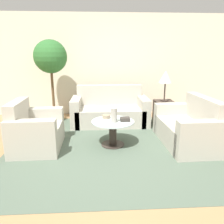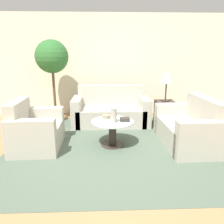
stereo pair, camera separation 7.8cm
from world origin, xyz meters
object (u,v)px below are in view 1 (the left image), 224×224
object	(u,v)px
table_lamp	(166,78)
book_stack	(125,119)
sofa_main	(110,111)
coffee_table	(113,130)
armchair	(34,132)
potted_plant	(51,63)
bowl	(106,117)
loveseat	(190,129)
vase	(114,115)

from	to	relation	value
table_lamp	book_stack	size ratio (longest dim) A/B	4.17
sofa_main	coffee_table	xyz separation A→B (m)	(-0.01, -1.30, 0.01)
armchair	potted_plant	distance (m)	1.95
table_lamp	bowl	bearing A→B (deg)	-142.82
loveseat	book_stack	distance (m)	1.19
armchair	book_stack	size ratio (longest dim) A/B	6.07
loveseat	table_lamp	xyz separation A→B (m)	(-0.12, 1.25, 0.79)
book_stack	loveseat	bearing A→B (deg)	-1.15
armchair	loveseat	size ratio (longest dim) A/B	0.71
sofa_main	coffee_table	size ratio (longest dim) A/B	2.31
armchair	book_stack	xyz separation A→B (m)	(1.58, 0.04, 0.20)
coffee_table	loveseat	bearing A→B (deg)	-0.74
loveseat	bowl	bearing A→B (deg)	-99.40
armchair	table_lamp	xyz separation A→B (m)	(2.64, 1.28, 0.79)
loveseat	book_stack	world-z (taller)	loveseat
loveseat	book_stack	size ratio (longest dim) A/B	8.55
sofa_main	loveseat	world-z (taller)	sofa_main
sofa_main	table_lamp	distance (m)	1.49
sofa_main	book_stack	size ratio (longest dim) A/B	10.49
coffee_table	table_lamp	bearing A→B (deg)	44.07
bowl	armchair	bearing A→B (deg)	-169.57
loveseat	table_lamp	bearing A→B (deg)	-176.36
loveseat	table_lamp	world-z (taller)	table_lamp
sofa_main	coffee_table	bearing A→B (deg)	-90.45
table_lamp	sofa_main	bearing A→B (deg)	177.04
book_stack	armchair	bearing A→B (deg)	-179.27
loveseat	coffee_table	world-z (taller)	loveseat
armchair	potted_plant	world-z (taller)	potted_plant
sofa_main	loveseat	distance (m)	1.91
coffee_table	potted_plant	xyz separation A→B (m)	(-1.33, 1.56, 1.11)
coffee_table	bowl	bearing A→B (deg)	120.46
sofa_main	coffee_table	distance (m)	1.30
sofa_main	potted_plant	world-z (taller)	potted_plant
coffee_table	table_lamp	xyz separation A→B (m)	(1.27, 1.23, 0.78)
sofa_main	vase	xyz separation A→B (m)	(0.01, -1.36, 0.29)
armchair	bowl	world-z (taller)	armchair
table_lamp	vase	bearing A→B (deg)	-134.04
coffee_table	bowl	world-z (taller)	bowl
sofa_main	armchair	xyz separation A→B (m)	(-1.38, -1.34, 0.00)
potted_plant	bowl	bearing A→B (deg)	-48.25
loveseat	table_lamp	size ratio (longest dim) A/B	2.05
vase	potted_plant	bearing A→B (deg)	129.75
loveseat	potted_plant	size ratio (longest dim) A/B	0.74
table_lamp	loveseat	bearing A→B (deg)	-84.67
vase	book_stack	world-z (taller)	vase
book_stack	coffee_table	bearing A→B (deg)	177.16
table_lamp	potted_plant	bearing A→B (deg)	172.92
loveseat	vase	world-z (taller)	loveseat
armchair	loveseat	world-z (taller)	loveseat
sofa_main	potted_plant	bearing A→B (deg)	169.10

